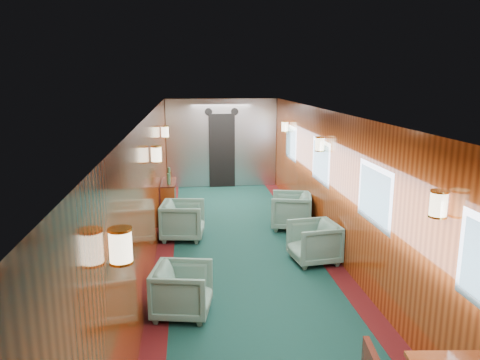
{
  "coord_description": "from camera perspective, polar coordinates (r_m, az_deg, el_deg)",
  "views": [
    {
      "loc": [
        -0.91,
        -6.67,
        2.96
      ],
      "look_at": [
        0.0,
        1.45,
        1.15
      ],
      "focal_mm": 35.0,
      "sensor_mm": 36.0,
      "label": 1
    }
  ],
  "objects": [
    {
      "name": "armchair_right_near",
      "position": [
        7.74,
        8.99,
        -7.51
      ],
      "size": [
        0.82,
        0.8,
        0.67
      ],
      "primitive_type": "imported",
      "rotation": [
        0.0,
        0.0,
        -1.44
      ],
      "color": "#1F4842",
      "rests_on": "ground"
    },
    {
      "name": "armchair_right_far",
      "position": [
        9.36,
        6.22,
        -3.74
      ],
      "size": [
        0.94,
        0.92,
        0.71
      ],
      "primitive_type": "imported",
      "rotation": [
        0.0,
        0.0,
        -1.8
      ],
      "color": "#1F4842",
      "rests_on": "ground"
    },
    {
      "name": "windows_right",
      "position": [
        7.48,
        12.45,
        0.54
      ],
      "size": [
        0.02,
        8.6,
        0.8
      ],
      "color": "silver",
      "rests_on": "ground"
    },
    {
      "name": "armchair_left_far",
      "position": [
        8.78,
        -6.97,
        -4.9
      ],
      "size": [
        0.86,
        0.84,
        0.7
      ],
      "primitive_type": "imported",
      "rotation": [
        0.0,
        0.0,
        1.45
      ],
      "color": "#1F4842",
      "rests_on": "ground"
    },
    {
      "name": "room",
      "position": [
        6.87,
        1.35,
        1.35
      ],
      "size": [
        12.0,
        12.1,
        2.4
      ],
      "color": "#0D312A",
      "rests_on": "ground"
    },
    {
      "name": "credenza",
      "position": [
        9.86,
        -8.68,
        -2.51
      ],
      "size": [
        0.3,
        0.94,
        1.12
      ],
      "color": "maroon",
      "rests_on": "ground"
    },
    {
      "name": "bulkhead",
      "position": [
        12.74,
        -2.24,
        4.46
      ],
      "size": [
        2.98,
        0.17,
        2.39
      ],
      "color": "#B9BBC1",
      "rests_on": "ground"
    },
    {
      "name": "wall_sconces",
      "position": [
        7.39,
        0.77,
        3.37
      ],
      "size": [
        2.97,
        7.97,
        0.25
      ],
      "color": "#FFF2C6",
      "rests_on": "ground"
    },
    {
      "name": "armchair_left_near",
      "position": [
        6.1,
        -7.03,
        -13.21
      ],
      "size": [
        0.83,
        0.81,
        0.65
      ],
      "primitive_type": "imported",
      "rotation": [
        0.0,
        0.0,
        1.39
      ],
      "color": "#1F4842",
      "rests_on": "ground"
    }
  ]
}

